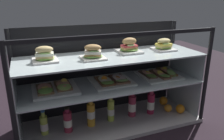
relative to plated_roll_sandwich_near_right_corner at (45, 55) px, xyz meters
The scene contains 23 objects.
ground_plane 0.85m from the plated_roll_sandwich_near_right_corner, ahead, with size 6.00×6.00×0.02m, color black.
case_base_deck 0.83m from the plated_roll_sandwich_near_right_corner, ahead, with size 1.55×0.53×0.03m, color #BCB5B6.
case_frame 0.57m from the plated_roll_sandwich_near_right_corner, 13.54° to the left, with size 1.55×0.53×0.85m.
riser_lower_tier 0.69m from the plated_roll_sandwich_near_right_corner, ahead, with size 1.48×0.47×0.34m.
shelf_lower_glass 0.59m from the plated_roll_sandwich_near_right_corner, ahead, with size 1.50×0.48×0.01m, color silver.
riser_upper_tier 0.54m from the plated_roll_sandwich_near_right_corner, ahead, with size 1.48×0.47×0.23m.
shelf_upper_glass 0.52m from the plated_roll_sandwich_near_right_corner, ahead, with size 1.50×0.48×0.01m, color silver.
plated_roll_sandwich_near_right_corner is the anchor object (origin of this frame).
plated_roll_sandwich_far_right 0.35m from the plated_roll_sandwich_near_right_corner, ahead, with size 0.18×0.18×0.11m.
plated_roll_sandwich_far_left 0.69m from the plated_roll_sandwich_near_right_corner, ahead, with size 0.19×0.19×0.13m.
plated_roll_sandwich_right_of_center 1.01m from the plated_roll_sandwich_near_right_corner, ahead, with size 0.18×0.18×0.10m.
open_sandwich_tray_left_of_center 0.27m from the plated_roll_sandwich_near_right_corner, ahead, with size 0.34×0.32×0.06m.
open_sandwich_tray_near_right_corner 0.59m from the plated_roll_sandwich_near_right_corner, ahead, with size 0.34×0.32×0.06m.
open_sandwich_tray_near_left_corner 1.01m from the plated_roll_sandwich_near_right_corner, ahead, with size 0.34×0.32×0.06m.
juice_bottle_front_fourth 0.56m from the plated_roll_sandwich_near_right_corner, 162.39° to the right, with size 0.06×0.06×0.21m.
juice_bottle_back_left 0.56m from the plated_roll_sandwich_near_right_corner, 22.91° to the right, with size 0.07×0.07×0.21m.
juice_bottle_tucked_behind 0.62m from the plated_roll_sandwich_near_right_corner, ahead, with size 0.07×0.07×0.24m.
juice_bottle_front_left_end 0.74m from the plated_roll_sandwich_near_right_corner, ahead, with size 0.06×0.06×0.24m.
juice_bottle_back_center 0.89m from the plated_roll_sandwich_near_right_corner, ahead, with size 0.07×0.07×0.25m.
juice_bottle_near_post 1.05m from the plated_roll_sandwich_near_right_corner, ahead, with size 0.07×0.07×0.25m.
orange_fruit_beside_bottles 1.31m from the plated_roll_sandwich_near_right_corner, ahead, with size 0.08×0.08×0.08m, color orange.
orange_fruit_near_left_post 1.23m from the plated_roll_sandwich_near_right_corner, ahead, with size 0.07×0.07×0.07m, color orange.
orange_fruit_rolled_forward 1.26m from the plated_roll_sandwich_near_right_corner, ahead, with size 0.08×0.08×0.08m, color orange.
Camera 1 is at (-0.63, -1.63, 1.09)m, focal length 36.26 mm.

